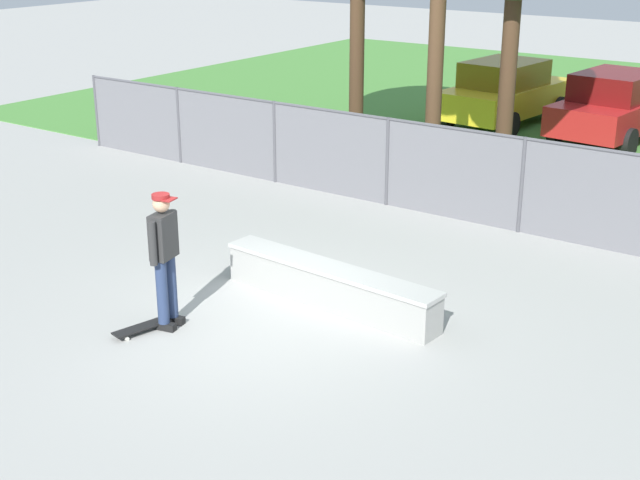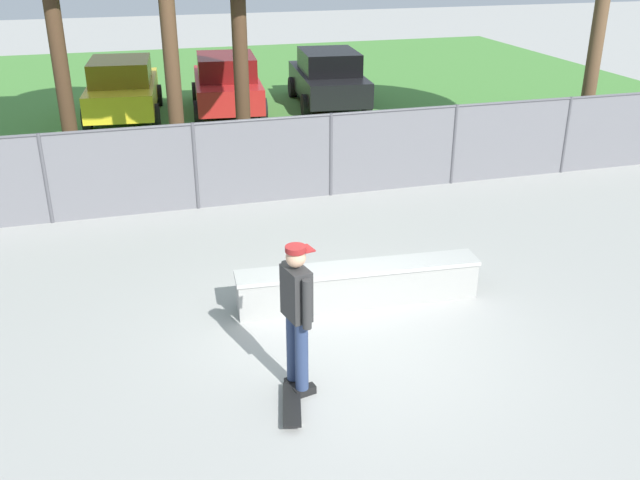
% 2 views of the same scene
% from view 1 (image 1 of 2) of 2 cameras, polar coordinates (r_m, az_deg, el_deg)
% --- Properties ---
extents(ground_plane, '(80.00, 80.00, 0.00)m').
position_cam_1_polar(ground_plane, '(11.89, -3.84, -5.38)').
color(ground_plane, '#9E9E99').
extents(grass_strip, '(30.67, 20.00, 0.02)m').
position_cam_1_polar(grass_strip, '(25.49, 19.16, 7.45)').
color(grass_strip, '#478438').
rests_on(grass_strip, ground).
extents(concrete_ledge, '(3.51, 0.72, 0.58)m').
position_cam_1_polar(concrete_ledge, '(12.28, 0.63, -2.96)').
color(concrete_ledge, '#999993').
rests_on(concrete_ledge, ground).
extents(skateboarder, '(0.36, 0.59, 1.84)m').
position_cam_1_polar(skateboarder, '(11.54, -10.03, -0.89)').
color(skateboarder, black).
rests_on(skateboarder, ground).
extents(skateboard, '(0.38, 0.82, 0.09)m').
position_cam_1_polar(skateboard, '(11.81, -11.46, -5.56)').
color(skateboard, black).
rests_on(skateboard, ground).
extents(chainlink_fence, '(18.74, 0.07, 1.68)m').
position_cam_1_polar(chainlink_fence, '(15.89, 8.52, 4.58)').
color(chainlink_fence, '#4C4C51').
rests_on(chainlink_fence, ground).
extents(car_yellow, '(2.32, 4.35, 1.66)m').
position_cam_1_polar(car_yellow, '(23.82, 11.89, 9.35)').
color(car_yellow, gold).
rests_on(car_yellow, ground).
extents(car_red, '(2.32, 4.35, 1.66)m').
position_cam_1_polar(car_red, '(22.73, 18.61, 8.23)').
color(car_red, '#B21E1E').
rests_on(car_red, ground).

